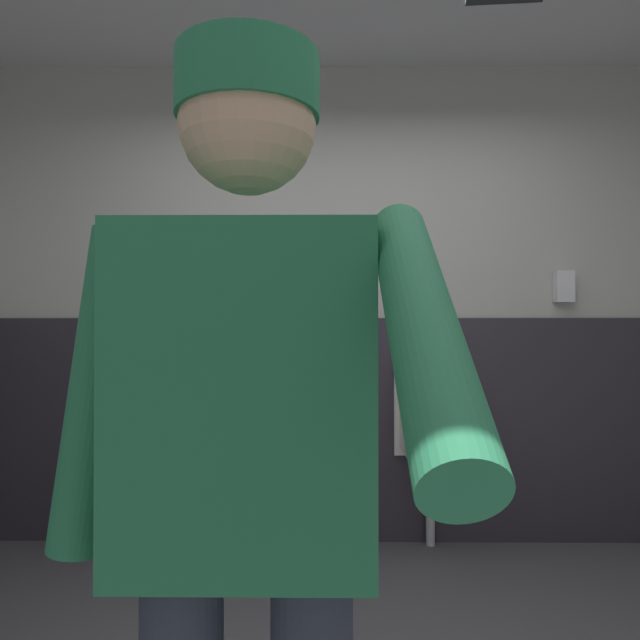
% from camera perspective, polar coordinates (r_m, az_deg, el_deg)
% --- Properties ---
extents(wall_back, '(4.95, 0.12, 2.76)m').
position_cam_1_polar(wall_back, '(3.32, 2.34, 1.80)').
color(wall_back, '#B2B2AD').
rests_on(wall_back, ground_plane).
extents(wainscot_band_back, '(4.35, 0.03, 1.28)m').
position_cam_1_polar(wainscot_band_back, '(3.29, 2.39, -11.05)').
color(wainscot_band_back, '#2D2833').
rests_on(wainscot_band_back, ground_plane).
extents(urinal_left, '(0.40, 0.34, 1.24)m').
position_cam_1_polar(urinal_left, '(3.25, -15.82, -8.73)').
color(urinal_left, white).
rests_on(urinal_left, ground_plane).
extents(urinal_middle, '(0.40, 0.34, 1.24)m').
position_cam_1_polar(urinal_middle, '(3.13, -2.35, -9.08)').
color(urinal_middle, white).
rests_on(urinal_middle, ground_plane).
extents(urinal_right, '(0.40, 0.34, 1.24)m').
position_cam_1_polar(urinal_right, '(3.18, 11.44, -8.93)').
color(urinal_right, white).
rests_on(urinal_right, ground_plane).
extents(privacy_divider_panel, '(0.04, 0.40, 0.90)m').
position_cam_1_polar(privacy_divider_panel, '(3.08, -9.44, -5.96)').
color(privacy_divider_panel, '#4C4C51').
extents(person, '(0.64, 0.60, 1.69)m').
position_cam_1_polar(person, '(0.98, -7.51, -13.98)').
color(person, '#2D3342').
rests_on(person, ground_plane).
extents(soap_dispenser, '(0.10, 0.07, 0.18)m').
position_cam_1_polar(soap_dispenser, '(3.50, 23.57, 3.14)').
color(soap_dispenser, silver).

